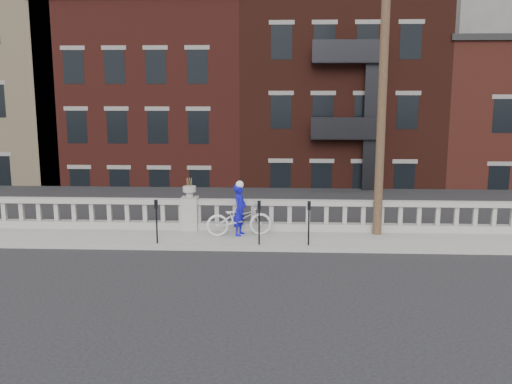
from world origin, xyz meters
TOP-DOWN VIEW (x-y plane):
  - ground at (0.00, 0.00)m, footprint 120.00×120.00m
  - sidewalk at (0.00, 3.00)m, footprint 32.00×2.20m
  - balustrade at (0.00, 3.95)m, footprint 28.00×0.34m
  - planter_pedestal at (0.00, 3.95)m, footprint 0.55×0.55m
  - lower_level at (0.56, 23.04)m, footprint 80.00×44.00m
  - utility_pole at (6.20, 3.60)m, footprint 1.60×0.28m
  - parking_meter_b at (-0.73, 2.15)m, footprint 0.10×0.09m
  - parking_meter_c at (2.41, 2.15)m, footprint 0.10×0.09m
  - parking_meter_d at (3.91, 2.15)m, footprint 0.10×0.09m
  - bicycle at (1.71, 3.21)m, footprint 2.21×1.12m
  - cyclist at (1.73, 3.27)m, footprint 0.55×0.70m

SIDE VIEW (x-z plane):
  - ground at x=0.00m, z-range 0.00..0.00m
  - sidewalk at x=0.00m, z-range 0.00..0.15m
  - balustrade at x=0.00m, z-range 0.13..1.16m
  - bicycle at x=1.71m, z-range 0.15..1.26m
  - planter_pedestal at x=0.00m, z-range -0.05..1.71m
  - cyclist at x=1.73m, z-range 0.15..1.83m
  - parking_meter_b at x=-0.73m, z-range 0.32..1.68m
  - parking_meter_c at x=2.41m, z-range 0.32..1.68m
  - parking_meter_d at x=3.91m, z-range 0.32..1.68m
  - lower_level at x=0.56m, z-range -7.77..13.03m
  - utility_pole at x=6.20m, z-range 0.24..10.24m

